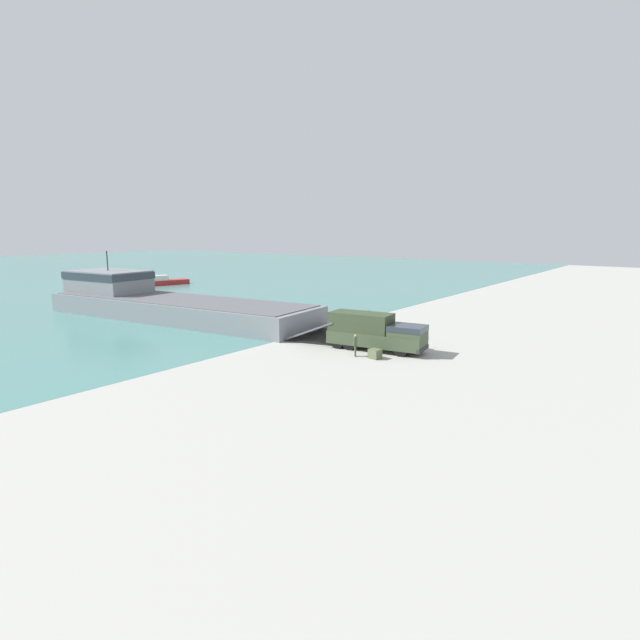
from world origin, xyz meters
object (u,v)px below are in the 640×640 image
soldier_on_ramp (355,344)px  moored_boat_b (163,282)px  cargo_crate (375,354)px  landing_craft (161,301)px  military_truck (375,332)px

soldier_on_ramp → moored_boat_b: size_ratio=0.19×
moored_boat_b → cargo_crate: size_ratio=10.51×
landing_craft → military_truck: (0.80, -28.00, -0.19)m
military_truck → soldier_on_ramp: military_truck is taller
military_truck → soldier_on_ramp: (-2.77, 0.10, -0.52)m
landing_craft → military_truck: size_ratio=4.72×
military_truck → cargo_crate: 3.04m
military_truck → cargo_crate: military_truck is taller
soldier_on_ramp → military_truck: bearing=-131.4°
military_truck → landing_craft: bearing=173.5°
military_truck → moored_boat_b: bearing=152.7°
military_truck → soldier_on_ramp: size_ratio=4.74×
soldier_on_ramp → moored_boat_b: (22.27, 56.11, -0.45)m
landing_craft → cargo_crate: 29.54m
landing_craft → soldier_on_ramp: size_ratio=22.39×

